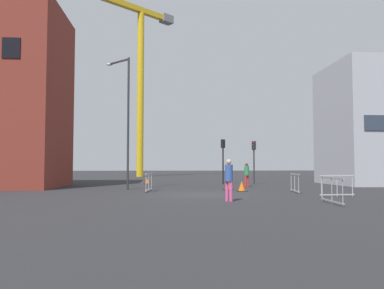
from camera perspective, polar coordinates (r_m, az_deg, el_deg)
name	(u,v)px	position (r m, az deg, el deg)	size (l,w,h in m)	color
ground	(200,195)	(20.09, 1.17, -7.61)	(160.00, 160.00, 0.00)	#28282B
construction_crane	(139,65)	(51.67, -8.01, 11.85)	(11.93, 10.20, 22.92)	gold
streetlamp_tall	(126,112)	(24.82, -10.02, 4.89)	(1.70, 1.52, 8.53)	#2D2D30
traffic_light_median	(223,154)	(30.85, 4.73, -1.42)	(0.37, 0.36, 3.66)	black
traffic_light_island	(254,155)	(31.10, 9.36, -1.57)	(0.37, 0.37, 3.51)	#2D2D30
pedestrian_walking	(229,177)	(16.42, 5.61, -4.87)	(0.34, 0.34, 1.83)	#D14C8C
pedestrian_waiting	(247,173)	(27.49, 8.29, -4.27)	(0.34, 0.34, 1.72)	red
safety_barrier_front	(337,185)	(20.11, 21.13, -5.80)	(1.81, 0.14, 1.08)	#B2B5BA
safety_barrier_rear	(295,183)	(22.26, 15.31, -5.61)	(0.34, 2.14, 1.08)	#9EA0A5
safety_barrier_left_run	(149,182)	(22.49, -6.57, -5.67)	(0.34, 1.96, 1.08)	#9EA0A5
safety_barrier_mid_span	(332,190)	(16.41, 20.43, -6.47)	(0.22, 2.42, 1.08)	gray
traffic_cone_on_verge	(242,187)	(22.84, 7.55, -6.34)	(0.59, 0.59, 0.60)	black
traffic_cone_orange	(228,185)	(24.08, 5.50, -6.14)	(0.63, 0.63, 0.63)	black
traffic_cone_striped	(147,181)	(31.48, -6.80, -5.54)	(0.48, 0.48, 0.48)	black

